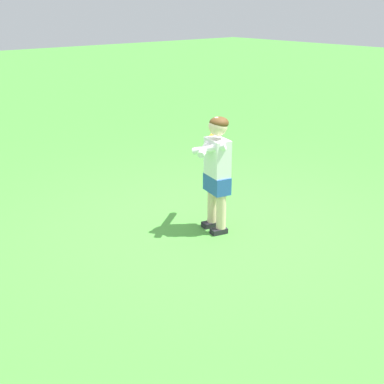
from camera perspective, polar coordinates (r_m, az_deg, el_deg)
name	(u,v)px	position (r m, az deg, el deg)	size (l,w,h in m)	color
ground_plane	(212,228)	(4.96, 2.20, -3.96)	(40.00, 40.00, 0.00)	#479338
child_batter	(216,163)	(4.71, 2.70, 3.14)	(0.49, 0.56, 1.08)	#232328
play_ball_midfield	(216,151)	(7.37, 2.64, 4.55)	(0.09, 0.09, 0.09)	blue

